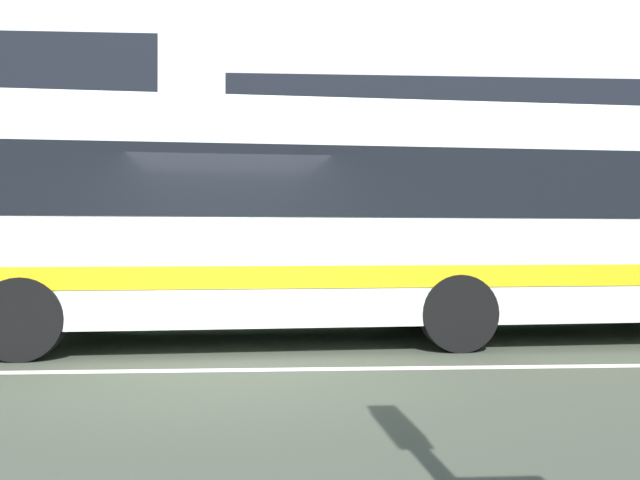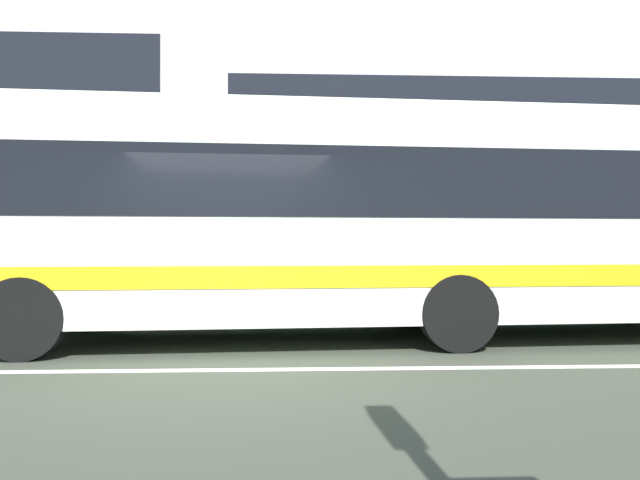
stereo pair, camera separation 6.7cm
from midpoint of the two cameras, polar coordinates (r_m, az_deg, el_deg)
The scene contains 5 objects.
ground_plane at distance 6.66m, azimuth -9.69°, elevation -12.45°, with size 160.00×160.00×0.00m, color #3E4437.
lane_centre_line at distance 6.66m, azimuth -9.69°, elevation -12.42°, with size 60.00×0.16×0.01m, color silver.
hedge_row_far at distance 12.02m, azimuth -3.07°, elevation -4.33°, with size 22.87×1.10×1.13m, color #2C7535.
apartment_block_right at distance 24.48m, azimuth 19.39°, elevation 7.28°, with size 24.18×11.14×9.30m.
transit_bus at distance 8.71m, azimuth 6.12°, elevation 2.35°, with size 11.48×3.27×3.28m.
Camera 1 is at (0.73, -6.47, 1.39)m, focal length 32.73 mm.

